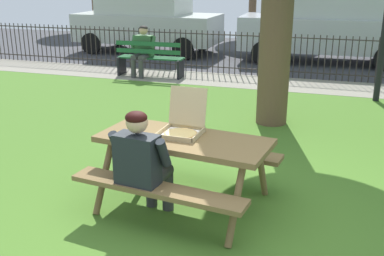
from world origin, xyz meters
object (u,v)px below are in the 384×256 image
adult_at_table (143,161)px  person_on_park_bench (143,49)px  parked_car_far_left (147,20)px  park_bench_left (150,59)px  pizza_box_open (183,125)px  picnic_table_foreground (184,153)px  parked_car_left (326,22)px

adult_at_table → person_on_park_bench: bearing=113.5°
person_on_park_bench → parked_car_far_left: size_ratio=0.27×
adult_at_table → park_bench_left: bearing=112.0°
adult_at_table → person_on_park_bench: 7.02m
adult_at_table → person_on_park_bench: same height
pizza_box_open → person_on_park_bench: size_ratio=0.41×
pizza_box_open → park_bench_left: pizza_box_open is taller
pizza_box_open → adult_at_table: 0.66m
park_bench_left → person_on_park_bench: person_on_park_bench is taller
picnic_table_foreground → park_bench_left: size_ratio=1.22×
park_bench_left → parked_car_far_left: bearing=114.1°
person_on_park_bench → parked_car_left: parked_car_left is taller
picnic_table_foreground → parked_car_far_left: 10.16m
picnic_table_foreground → park_bench_left: (-2.86, 5.95, -0.18)m
person_on_park_bench → pizza_box_open: bearing=-62.8°
adult_at_table → parked_car_far_left: 10.48m
pizza_box_open → parked_car_far_left: size_ratio=0.11×
parked_car_far_left → parked_car_left: bearing=-0.0°
person_on_park_bench → parked_car_far_left: bearing=111.2°
person_on_park_bench → parked_car_left: size_ratio=0.26×
park_bench_left → person_on_park_bench: size_ratio=1.35×
picnic_table_foreground → adult_at_table: size_ratio=1.66×
adult_at_table → parked_car_far_left: parked_car_far_left is taller
picnic_table_foreground → park_bench_left: bearing=115.7°
parked_car_left → adult_at_table: bearing=-97.6°
park_bench_left → person_on_park_bench: bearing=174.5°
park_bench_left → parked_car_far_left: (-1.45, 3.24, 0.59)m
pizza_box_open → park_bench_left: size_ratio=0.31×
picnic_table_foreground → parked_car_far_left: size_ratio=0.44×
park_bench_left → pizza_box_open: bearing=-64.2°
picnic_table_foreground → person_on_park_bench: size_ratio=1.66×
picnic_table_foreground → parked_car_far_left: parked_car_far_left is taller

